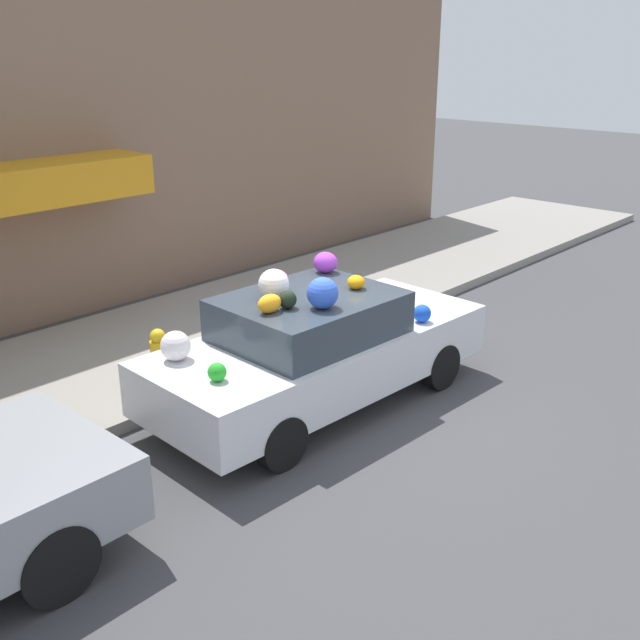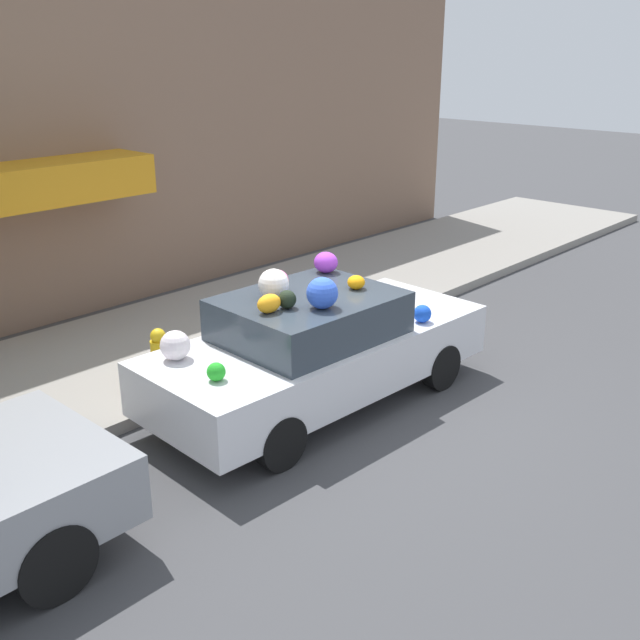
# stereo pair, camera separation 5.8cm
# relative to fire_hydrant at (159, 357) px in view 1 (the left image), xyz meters

# --- Properties ---
(ground_plane) EXTENTS (60.00, 60.00, 0.00)m
(ground_plane) POSITION_rel_fire_hydrant_xyz_m (1.16, -1.58, -0.49)
(ground_plane) COLOR #424244
(sidewalk_curb) EXTENTS (24.00, 3.20, 0.15)m
(sidewalk_curb) POSITION_rel_fire_hydrant_xyz_m (1.16, 1.12, -0.42)
(sidewalk_curb) COLOR gray
(sidewalk_curb) RESTS_ON ground
(building_facade) EXTENTS (18.00, 1.20, 5.05)m
(building_facade) POSITION_rel_fire_hydrant_xyz_m (1.06, 3.33, 2.01)
(building_facade) COLOR #846651
(building_facade) RESTS_ON ground
(fire_hydrant) EXTENTS (0.20, 0.20, 0.70)m
(fire_hydrant) POSITION_rel_fire_hydrant_xyz_m (0.00, 0.00, 0.00)
(fire_hydrant) COLOR gold
(fire_hydrant) RESTS_ON sidewalk_curb
(art_car) EXTENTS (4.26, 1.83, 1.69)m
(art_car) POSITION_rel_fire_hydrant_xyz_m (1.13, -1.49, 0.22)
(art_car) COLOR silver
(art_car) RESTS_ON ground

